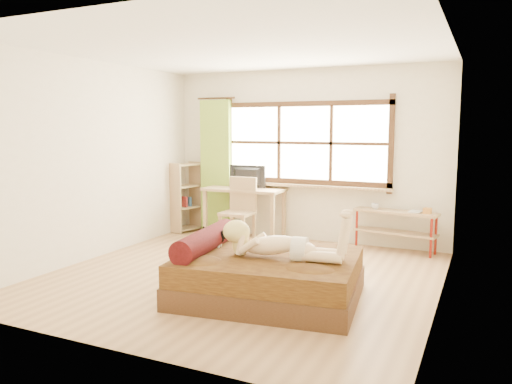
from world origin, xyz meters
The scene contains 18 objects.
floor centered at (0.00, 0.00, 0.00)m, with size 4.50×4.50×0.00m, color #9E754C.
ceiling centered at (0.00, 0.00, 2.70)m, with size 4.50×4.50×0.00m, color white.
wall_back centered at (0.00, 2.25, 1.35)m, with size 4.50×4.50×0.00m, color silver.
wall_front centered at (0.00, -2.25, 1.35)m, with size 4.50×4.50×0.00m, color silver.
wall_left centered at (-2.25, 0.00, 1.35)m, with size 4.50×4.50×0.00m, color silver.
wall_right centered at (2.25, 0.00, 1.35)m, with size 4.50×4.50×0.00m, color silver.
window centered at (0.00, 2.22, 1.51)m, with size 2.80×0.16×1.46m.
curtain centered at (-1.55, 2.13, 1.15)m, with size 0.55×0.10×2.20m, color olive.
bed centered at (0.56, -0.57, 0.25)m, with size 2.02×1.70×0.70m.
woman centered at (0.76, -0.62, 0.74)m, with size 1.29×0.37×0.55m, color beige, non-canonical shape.
kitten centered at (-0.11, -0.47, 0.57)m, with size 0.28×0.11×0.22m, color black, non-canonical shape.
desk centered at (-0.92, 1.95, 0.71)m, with size 1.31×0.61×0.82m.
monitor centered at (-0.92, 2.00, 1.00)m, with size 0.63×0.08×0.36m, color black.
chair centered at (-0.83, 1.59, 0.57)m, with size 0.46×0.46×1.02m.
pipe_shelf centered at (1.48, 2.07, 0.44)m, with size 1.23×0.50×0.68m.
cup centered at (1.17, 2.07, 0.64)m, with size 0.11×0.11×0.09m, color gray.
book centered at (1.67, 2.07, 0.61)m, with size 0.17×0.23×0.02m, color gray.
bookshelf centered at (-2.08, 1.98, 0.60)m, with size 0.40×0.57×1.19m.
Camera 1 is at (2.64, -5.25, 1.80)m, focal length 35.00 mm.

